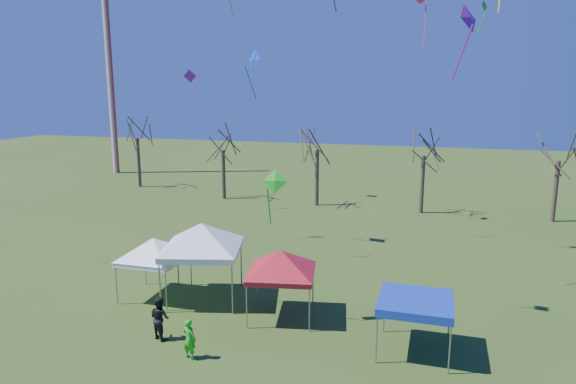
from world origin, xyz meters
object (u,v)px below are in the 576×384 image
Objects in this scene: tree_1 at (222,132)px; radio_mast at (109,60)px; tent_blue at (416,303)px; tent_white_west at (153,242)px; tree_0 at (136,120)px; tree_2 at (317,129)px; person_dark at (160,318)px; person_green at (189,339)px; tree_4 at (561,138)px; tree_3 at (425,135)px; tent_red at (281,255)px; tent_white_mid at (202,229)px.

radio_mast is at bearing 151.52° from tree_1.
tent_white_west is at bearing 170.96° from tent_blue.
tree_0 is at bearing 123.29° from tent_white_west.
tree_2 reaches higher than person_dark.
tree_0 is at bearing 137.04° from tent_blue.
tree_4 is at bearing -109.48° from person_green.
person_green is (-7.33, -24.84, -5.32)m from tree_3.
person_green is (4.09, -4.63, -1.90)m from tent_white_west.
tree_0 reaches higher than tree_4.
radio_mast reaches higher than tree_0.
tent_blue is at bearing -15.03° from tent_red.
tree_2 is 5.39× the size of person_green.
tent_white_west is (22.62, -30.16, -9.84)m from radio_mast.
person_dark is at bearing -53.56° from radio_mast.
person_green is at bearing -87.57° from tree_2.
person_green is at bearing -106.45° from tree_3.
tree_3 is at bearing 179.74° from tree_4.
tent_white_west is 1.40× the size of tent_blue.
person_green is (1.82, -5.03, -2.62)m from tent_white_mid.
tent_white_mid reaches higher than tent_white_west.
tree_0 is at bearing 164.82° from tree_1.
tent_white_west is 0.81× the size of tent_white_mid.
tree_1 is at bearing -55.18° from person_green.
tent_white_west is at bearing -75.50° from tree_1.
tree_4 is 25.35m from tent_red.
tent_white_mid is 1.21× the size of tent_red.
tent_red is at bearing 164.97° from tent_blue.
person_green is (-16.65, -24.80, -5.30)m from tree_4.
person_dark is at bearing -111.01° from tree_3.
tree_2 reaches higher than tree_4.
person_green is at bearing -55.25° from tree_0.
tree_2 is 17.73m from tree_4.
tree_3 is 9.32m from tree_4.
tent_red reaches higher than tent_white_west.
tree_0 reaches higher than tent_red.
person_dark is at bearing -89.77° from tent_white_mid.
tree_3 is at bearing -16.31° from radio_mast.
radio_mast is at bearing 126.86° from tent_white_west.
tent_white_mid is at bearing -92.12° from tree_2.
tree_1 is 2.82× the size of tent_blue.
tree_3 is at bearing 60.53° from tent_white_west.
tree_3 is at bearing -92.04° from person_green.
tree_2 is at bearing -20.57° from radio_mast.
tree_4 is 5.19× the size of person_green.
tree_2 is at bearing 111.49° from tent_blue.
tent_white_west is 2.46× the size of person_green.
tent_white_west is at bearing -34.18° from person_green.
person_green is (1.07, -25.17, -5.53)m from tree_2.
tree_2 is at bearing -9.24° from tree_0.
radio_mast is at bearing 163.69° from tree_3.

